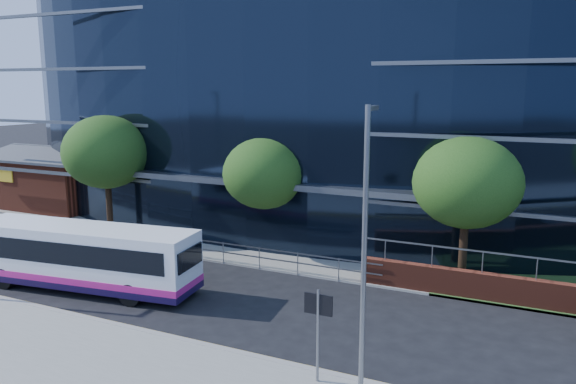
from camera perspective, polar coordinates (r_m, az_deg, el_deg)
The scene contains 14 objects.
ground at distance 20.44m, azimuth -7.35°, elevation -14.23°, with size 200.00×200.00×0.00m, color black.
kerb at distance 19.66m, azimuth -8.98°, elevation -15.08°, with size 80.00×0.25×0.16m, color gray.
yellow_line_outer at distance 19.84m, azimuth -8.63°, elevation -15.06°, with size 80.00×0.08×0.01m, color gold.
yellow_line_inner at distance 19.95m, azimuth -8.39°, elevation -14.90°, with size 80.00×0.08×0.01m, color gold.
far_forecourt at distance 32.21m, azimuth -5.86°, elevation -4.73°, with size 50.00×8.00×0.10m, color gray.
glass_office at distance 39.04m, azimuth 4.07°, elevation 9.81°, with size 44.00×23.10×16.00m.
brick_pavilion at distance 43.82m, azimuth -22.39°, elevation 1.16°, with size 8.60×6.66×4.40m.
guard_railings at distance 29.95m, azimuth -13.14°, elevation -4.62°, with size 24.00×0.05×1.10m.
street_sign at distance 16.37m, azimuth 3.08°, elevation -12.48°, with size 0.85×0.09×2.80m.
tree_far_a at distance 33.93m, azimuth -18.00°, elevation 3.87°, with size 4.95×4.95×6.98m.
tree_far_b at distance 28.61m, azimuth -2.41°, elevation 1.89°, with size 4.29×4.29×6.05m.
tree_far_c at distance 25.07m, azimuth 17.72°, elevation 0.89°, with size 4.62×4.62×6.51m.
streetlight_east at distance 14.60m, azimuth 7.78°, elevation -5.92°, with size 0.15×0.77×8.00m.
city_bus at distance 25.51m, azimuth -19.96°, elevation -6.17°, with size 10.43×3.60×2.76m.
Camera 1 is at (10.13, -15.55, 8.59)m, focal length 35.00 mm.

